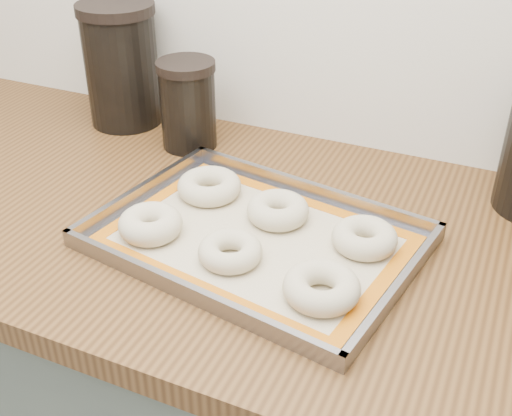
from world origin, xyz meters
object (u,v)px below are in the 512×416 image
at_px(baking_tray, 256,238).
at_px(bagel_back_mid, 278,210).
at_px(bagel_back_right, 365,238).
at_px(bagel_front_mid, 230,251).
at_px(bagel_back_left, 209,186).
at_px(canister_left, 121,65).
at_px(bagel_front_left, 150,224).
at_px(bagel_front_right, 322,287).
at_px(canister_mid, 188,104).

distance_m(baking_tray, bagel_back_mid, 0.07).
relative_size(bagel_back_mid, bagel_back_right, 1.01).
xyz_separation_m(bagel_front_mid, bagel_back_left, (-0.11, 0.15, 0.00)).
xyz_separation_m(bagel_back_mid, canister_left, (-0.43, 0.23, 0.10)).
xyz_separation_m(bagel_front_left, bagel_front_mid, (0.14, -0.01, -0.00)).
height_order(baking_tray, bagel_back_right, bagel_back_right).
xyz_separation_m(bagel_front_mid, bagel_back_mid, (0.02, 0.12, 0.00)).
relative_size(bagel_back_left, bagel_back_right, 1.10).
bearing_deg(baking_tray, bagel_front_right, -33.46).
xyz_separation_m(bagel_front_mid, bagel_front_right, (0.14, -0.03, 0.00)).
xyz_separation_m(bagel_back_left, canister_left, (-0.30, 0.20, 0.10)).
height_order(baking_tray, bagel_front_left, bagel_front_left).
height_order(bagel_front_left, bagel_front_right, bagel_front_left).
bearing_deg(bagel_front_right, bagel_back_left, 145.72).
xyz_separation_m(baking_tray, bagel_back_mid, (0.01, 0.06, 0.02)).
distance_m(baking_tray, bagel_front_left, 0.16).
bearing_deg(bagel_back_left, bagel_front_mid, -53.26).
distance_m(baking_tray, bagel_front_mid, 0.06).
xyz_separation_m(bagel_front_right, bagel_back_mid, (-0.12, 0.15, 0.00)).
relative_size(bagel_front_mid, canister_mid, 0.55).
relative_size(baking_tray, bagel_front_left, 5.30).
bearing_deg(canister_mid, bagel_front_mid, -52.48).
bearing_deg(bagel_front_right, bagel_front_left, 172.76).
xyz_separation_m(baking_tray, canister_mid, (-0.25, 0.24, 0.08)).
bearing_deg(baking_tray, canister_left, 145.36).
xyz_separation_m(bagel_front_left, canister_left, (-0.27, 0.34, 0.10)).
height_order(baking_tray, canister_mid, canister_mid).
relative_size(baking_tray, bagel_back_mid, 5.28).
xyz_separation_m(baking_tray, canister_left, (-0.42, 0.29, 0.11)).
xyz_separation_m(bagel_front_right, bagel_back_right, (0.02, 0.13, -0.00)).
bearing_deg(bagel_front_left, bagel_back_left, 79.03).
bearing_deg(canister_mid, canister_left, 165.18).
relative_size(bagel_front_left, bagel_front_right, 0.94).
bearing_deg(bagel_back_right, bagel_front_right, -98.40).
xyz_separation_m(bagel_front_left, canister_mid, (-0.10, 0.30, 0.06)).
bearing_deg(bagel_front_mid, canister_mid, 127.52).
bearing_deg(baking_tray, canister_mid, 135.33).
distance_m(bagel_front_mid, bagel_back_mid, 0.13).
distance_m(baking_tray, bagel_back_right, 0.16).
xyz_separation_m(baking_tray, bagel_front_mid, (-0.01, -0.06, 0.01)).
relative_size(bagel_front_left, bagel_back_mid, 1.00).
height_order(bagel_back_right, canister_left, canister_left).
height_order(bagel_back_left, bagel_back_mid, bagel_back_mid).
height_order(bagel_front_right, canister_mid, canister_mid).
height_order(baking_tray, canister_left, canister_left).
bearing_deg(bagel_back_mid, canister_mid, 144.70).
height_order(bagel_front_right, canister_left, canister_left).
distance_m(bagel_front_mid, bagel_front_right, 0.15).
bearing_deg(canister_left, canister_mid, -14.82).
distance_m(bagel_front_left, bagel_front_mid, 0.14).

